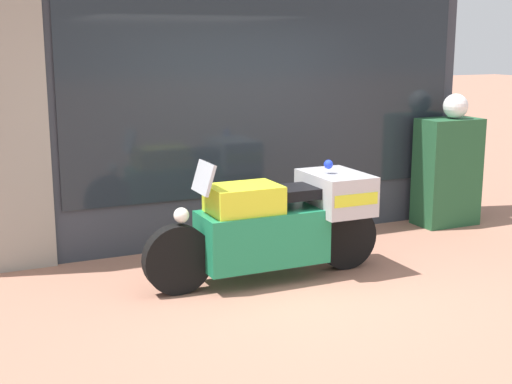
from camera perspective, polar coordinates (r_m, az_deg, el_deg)
ground_plane at (r=6.51m, az=4.29°, el=-8.06°), size 60.00×60.00×0.00m
shop_building at (r=7.78m, az=-5.69°, el=7.76°), size 6.00×0.55×3.30m
window_display at (r=8.32m, az=0.36°, el=-0.14°), size 4.49×0.30×1.99m
paramedic_motorcycle at (r=6.74m, az=1.96°, el=-2.30°), size 2.38×0.76×1.18m
utility_cabinet at (r=9.00m, az=15.05°, el=1.56°), size 0.74×0.44×1.31m
white_helmet at (r=8.90m, az=15.68°, el=6.63°), size 0.30×0.30×0.30m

